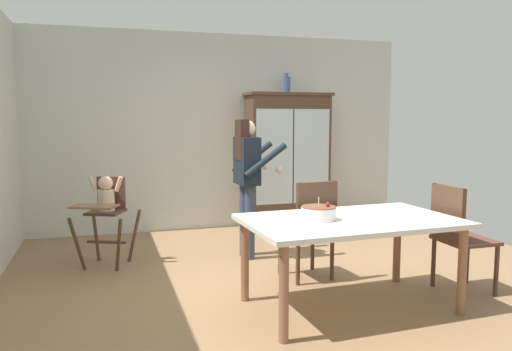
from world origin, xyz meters
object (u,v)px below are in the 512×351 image
(china_cabinet, at_px, (288,160))
(adult_person, at_px, (248,171))
(ceramic_vase, at_px, (286,84))
(dining_chair_far_side, at_px, (311,223))
(birthday_cake, at_px, (319,213))
(dining_chair_right_end, at_px, (456,231))
(high_chair_with_toddler, at_px, (106,204))
(dining_table, at_px, (350,228))

(china_cabinet, height_order, adult_person, china_cabinet)
(ceramic_vase, distance_m, adult_person, 1.96)
(adult_person, xyz_separation_m, dining_chair_far_side, (0.36, -0.95, -0.41))
(birthday_cake, height_order, dining_chair_right_end, dining_chair_right_end)
(adult_person, relative_size, dining_chair_right_end, 1.59)
(high_chair_with_toddler, height_order, adult_person, adult_person)
(ceramic_vase, xyz_separation_m, dining_chair_far_side, (-0.59, -2.32, -1.46))
(dining_chair_far_side, bearing_deg, dining_chair_right_end, 141.15)
(china_cabinet, bearing_deg, dining_table, -101.18)
(dining_chair_right_end, bearing_deg, dining_table, 93.12)
(adult_person, height_order, dining_chair_far_side, adult_person)
(ceramic_vase, xyz_separation_m, dining_chair_right_end, (0.50, -3.00, -1.46))
(ceramic_vase, xyz_separation_m, birthday_cake, (-0.83, -3.02, -1.22))
(adult_person, bearing_deg, dining_chair_far_side, -163.66)
(china_cabinet, relative_size, adult_person, 1.24)
(dining_table, height_order, dining_chair_right_end, dining_chair_right_end)
(high_chair_with_toddler, relative_size, dining_chair_right_end, 0.99)
(adult_person, height_order, dining_chair_right_end, adult_person)
(high_chair_with_toddler, relative_size, dining_chair_far_side, 0.99)
(china_cabinet, distance_m, adult_person, 1.68)
(ceramic_vase, distance_m, high_chair_with_toddler, 3.07)
(birthday_cake, bearing_deg, ceramic_vase, 74.60)
(dining_chair_far_side, bearing_deg, high_chair_with_toddler, -36.58)
(adult_person, xyz_separation_m, dining_table, (0.38, -1.69, -0.31))
(dining_table, relative_size, birthday_cake, 6.22)
(high_chair_with_toddler, relative_size, adult_person, 0.62)
(dining_table, distance_m, dining_chair_far_side, 0.74)
(china_cabinet, height_order, birthday_cake, china_cabinet)
(high_chair_with_toddler, relative_size, birthday_cake, 3.39)
(dining_table, distance_m, dining_chair_right_end, 1.07)
(adult_person, bearing_deg, dining_table, -171.42)
(ceramic_vase, bearing_deg, adult_person, -124.69)
(birthday_cake, bearing_deg, dining_chair_far_side, 71.08)
(dining_table, relative_size, dining_chair_far_side, 1.81)
(adult_person, bearing_deg, birthday_cake, 179.80)
(dining_table, bearing_deg, ceramic_vase, 79.50)
(high_chair_with_toddler, distance_m, dining_chair_right_end, 3.43)
(adult_person, distance_m, birthday_cake, 1.67)
(birthday_cake, distance_m, dining_chair_far_side, 0.78)
(china_cabinet, distance_m, birthday_cake, 3.15)
(china_cabinet, distance_m, dining_table, 3.12)
(dining_table, xyz_separation_m, dining_chair_right_end, (1.07, 0.05, -0.10))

